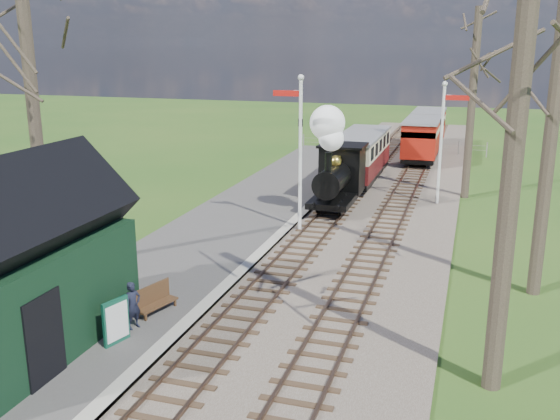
# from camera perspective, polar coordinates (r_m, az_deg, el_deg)

# --- Properties ---
(distant_hills) EXTENTS (114.40, 48.00, 22.02)m
(distant_hills) POSITION_cam_1_polar(r_m,az_deg,el_deg) (75.45, 13.23, -3.57)
(distant_hills) COLOR #385B23
(distant_hills) RESTS_ON ground
(ballast_bed) EXTENTS (8.00, 60.00, 0.10)m
(ballast_bed) POSITION_cam_1_polar(r_m,az_deg,el_deg) (30.40, 8.50, 0.94)
(ballast_bed) COLOR brown
(ballast_bed) RESTS_ON ground
(track_near) EXTENTS (1.60, 60.00, 0.15)m
(track_near) POSITION_cam_1_polar(r_m,az_deg,el_deg) (30.60, 6.10, 1.22)
(track_near) COLOR brown
(track_near) RESTS_ON ground
(track_far) EXTENTS (1.60, 60.00, 0.15)m
(track_far) POSITION_cam_1_polar(r_m,az_deg,el_deg) (30.22, 10.93, 0.85)
(track_far) COLOR brown
(track_far) RESTS_ON ground
(platform) EXTENTS (5.00, 44.00, 0.20)m
(platform) POSITION_cam_1_polar(r_m,az_deg,el_deg) (24.21, -5.88, -2.52)
(platform) COLOR #474442
(platform) RESTS_ON ground
(coping_strip) EXTENTS (0.40, 44.00, 0.21)m
(coping_strip) POSITION_cam_1_polar(r_m,az_deg,el_deg) (23.42, -0.69, -3.03)
(coping_strip) COLOR #B2AD9E
(coping_strip) RESTS_ON ground
(station_shed) EXTENTS (3.25, 6.30, 4.78)m
(station_shed) POSITION_cam_1_polar(r_m,az_deg,el_deg) (15.84, -23.22, -5.03)
(station_shed) COLOR black
(station_shed) RESTS_ON platform
(semaphore_near) EXTENTS (1.22, 0.24, 6.22)m
(semaphore_near) POSITION_cam_1_polar(r_m,az_deg,el_deg) (24.35, 1.72, 6.18)
(semaphore_near) COLOR silver
(semaphore_near) RESTS_ON ground
(semaphore_far) EXTENTS (1.22, 0.24, 5.72)m
(semaphore_far) POSITION_cam_1_polar(r_m,az_deg,el_deg) (29.47, 14.69, 6.72)
(semaphore_far) COLOR silver
(semaphore_far) RESTS_ON ground
(bare_trees) EXTENTS (15.51, 22.39, 12.00)m
(bare_trees) POSITION_cam_1_polar(r_m,az_deg,el_deg) (17.95, 3.13, 8.10)
(bare_trees) COLOR #382D23
(bare_trees) RESTS_ON ground
(fence_line) EXTENTS (12.60, 0.08, 1.00)m
(fence_line) POSITION_cam_1_polar(r_m,az_deg,el_deg) (44.04, 10.14, 5.91)
(fence_line) COLOR slate
(fence_line) RESTS_ON ground
(locomotive) EXTENTS (1.88, 4.40, 4.71)m
(locomotive) POSITION_cam_1_polar(r_m,az_deg,el_deg) (27.75, 5.16, 4.17)
(locomotive) COLOR black
(locomotive) RESTS_ON ground
(coach) EXTENTS (2.20, 7.54, 2.31)m
(coach) POSITION_cam_1_polar(r_m,az_deg,el_deg) (33.72, 7.37, 5.04)
(coach) COLOR black
(coach) RESTS_ON ground
(red_carriage_a) EXTENTS (2.13, 5.27, 2.24)m
(red_carriage_a) POSITION_cam_1_polar(r_m,az_deg,el_deg) (40.17, 12.81, 6.33)
(red_carriage_a) COLOR black
(red_carriage_a) RESTS_ON ground
(red_carriage_b) EXTENTS (2.13, 5.27, 2.24)m
(red_carriage_b) POSITION_cam_1_polar(r_m,az_deg,el_deg) (45.60, 13.41, 7.30)
(red_carriage_b) COLOR black
(red_carriage_b) RESTS_ON ground
(sign_board) EXTENTS (0.30, 0.77, 1.14)m
(sign_board) POSITION_cam_1_polar(r_m,az_deg,el_deg) (16.03, -14.76, -9.82)
(sign_board) COLOR #0F4934
(sign_board) RESTS_ON platform
(bench) EXTENTS (0.74, 1.39, 0.76)m
(bench) POSITION_cam_1_polar(r_m,az_deg,el_deg) (17.65, -11.45, -7.99)
(bench) COLOR #472D19
(bench) RESTS_ON platform
(person) EXTENTS (0.46, 0.54, 1.26)m
(person) POSITION_cam_1_polar(r_m,az_deg,el_deg) (16.68, -13.28, -8.48)
(person) COLOR black
(person) RESTS_ON platform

